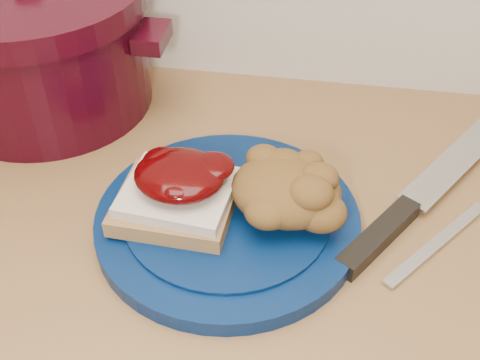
% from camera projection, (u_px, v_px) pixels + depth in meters
% --- Properties ---
extents(plate, '(0.32, 0.32, 0.02)m').
position_uv_depth(plate, '(228.00, 220.00, 0.64)').
color(plate, '#041A43').
rests_on(plate, wood_countertop).
extents(sandwich, '(0.12, 0.11, 0.06)m').
position_uv_depth(sandwich, '(177.00, 190.00, 0.61)').
color(sandwich, olive).
rests_on(sandwich, plate).
extents(stuffing_mound, '(0.13, 0.11, 0.06)m').
position_uv_depth(stuffing_mound, '(286.00, 191.00, 0.61)').
color(stuffing_mound, brown).
rests_on(stuffing_mound, plate).
extents(chef_knife, '(0.21, 0.30, 0.02)m').
position_uv_depth(chef_knife, '(402.00, 214.00, 0.64)').
color(chef_knife, black).
rests_on(chef_knife, wood_countertop).
extents(butter_knife, '(0.11, 0.14, 0.00)m').
position_uv_depth(butter_knife, '(437.00, 243.00, 0.62)').
color(butter_knife, silver).
rests_on(butter_knife, wood_countertop).
extents(dutch_oven, '(0.34, 0.29, 0.18)m').
position_uv_depth(dutch_oven, '(40.00, 46.00, 0.77)').
color(dutch_oven, black).
rests_on(dutch_oven, wood_countertop).
extents(pepper_grinder, '(0.06, 0.06, 0.12)m').
position_uv_depth(pepper_grinder, '(18.00, 63.00, 0.78)').
color(pepper_grinder, black).
rests_on(pepper_grinder, wood_countertop).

